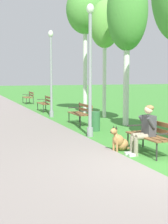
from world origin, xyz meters
The scene contains 13 objects.
ground_plane centered at (0.00, 0.00, 0.00)m, with size 120.00×120.00×0.00m, color #3D8433.
park_bench_near centered at (0.51, 1.19, 0.51)m, with size 0.55×1.50×0.85m.
park_bench_mid centered at (0.54, 6.40, 0.51)m, with size 0.55×1.50×0.85m.
park_bench_far centered at (0.38, 11.67, 0.51)m, with size 0.55×1.50×0.85m.
park_bench_furthest centered at (0.49, 17.05, 0.51)m, with size 0.55×1.50×0.85m.
person_seated_on_near_bench centered at (0.30, 1.17, 0.68)m, with size 0.74×0.49×1.25m.
dog_shepherd centered at (-0.13, 1.69, 0.26)m, with size 0.80×0.44×0.71m.
lamp_post_near centered at (-0.11, 3.84, 2.19)m, with size 0.24×0.24×4.23m.
lamp_post_mid centered at (0.02, 9.09, 2.12)m, with size 0.24×0.24×4.10m.
birch_tree_third centered at (2.15, 5.59, 4.43)m, with size 1.58×1.67×6.02m.
birch_tree_fourth centered at (2.33, 8.07, 4.30)m, with size 1.42×1.37×5.45m.
birch_tree_fifth centered at (2.16, 10.14, 5.33)m, with size 1.98×1.95×6.65m.
litter_bin centered at (0.46, 4.77, 0.35)m, with size 0.36×0.36×0.70m, color #2D6638.
Camera 1 is at (-3.98, -5.69, 1.98)m, focal length 51.11 mm.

